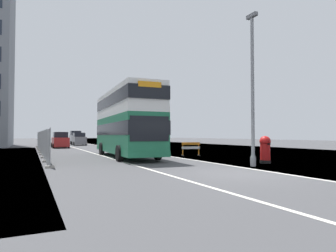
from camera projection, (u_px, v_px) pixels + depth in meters
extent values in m
cube|color=#424244|center=(239.00, 175.00, 12.27)|extent=(140.00, 280.00, 0.10)
cube|color=#B2AFA8|center=(268.00, 172.00, 12.96)|extent=(0.24, 196.00, 0.01)
cube|color=silver|center=(178.00, 178.00, 11.04)|extent=(0.16, 168.00, 0.01)
cube|color=#1E6B47|center=(126.00, 135.00, 21.55)|extent=(3.08, 11.05, 2.61)
cube|color=silver|center=(126.00, 114.00, 21.59)|extent=(3.08, 11.05, 0.40)
cube|color=silver|center=(126.00, 102.00, 21.62)|extent=(3.05, 10.94, 1.47)
cube|color=black|center=(126.00, 129.00, 21.56)|extent=(3.11, 11.16, 0.84)
cube|color=black|center=(126.00, 102.00, 21.62)|extent=(3.09, 11.11, 0.81)
cube|color=black|center=(150.00, 129.00, 16.48)|extent=(2.32, 0.18, 1.44)
cube|color=orange|center=(150.00, 84.00, 16.56)|extent=(1.39, 0.13, 0.32)
cube|color=#1E6B47|center=(126.00, 150.00, 21.51)|extent=(3.11, 11.16, 0.36)
cylinder|color=black|center=(119.00, 153.00, 17.90)|extent=(0.35, 1.01, 1.00)
cylinder|color=black|center=(158.00, 152.00, 18.86)|extent=(0.35, 1.01, 1.00)
cylinder|color=black|center=(102.00, 149.00, 23.81)|extent=(0.35, 1.01, 1.00)
cylinder|color=black|center=(132.00, 148.00, 24.77)|extent=(0.35, 1.01, 1.00)
cylinder|color=gray|center=(253.00, 92.00, 15.23)|extent=(0.18, 0.18, 7.80)
cube|color=slate|center=(252.00, 16.00, 15.36)|extent=(0.20, 0.70, 0.20)
cylinder|color=gray|center=(253.00, 161.00, 15.12)|extent=(0.29, 0.29, 0.50)
cylinder|color=black|center=(265.00, 162.00, 16.74)|extent=(0.61, 0.61, 0.18)
cylinder|color=#B71414|center=(265.00, 151.00, 16.76)|extent=(0.56, 0.56, 1.07)
sphere|color=#B71414|center=(265.00, 141.00, 16.78)|extent=(0.63, 0.63, 0.63)
cube|color=black|center=(269.00, 144.00, 16.51)|extent=(0.22, 0.03, 0.07)
cube|color=orange|center=(191.00, 144.00, 22.68)|extent=(1.40, 0.46, 0.20)
cube|color=white|center=(191.00, 148.00, 22.67)|extent=(1.40, 0.46, 0.20)
cube|color=orange|center=(183.00, 150.00, 22.56)|extent=(0.09, 0.09, 0.95)
cube|color=black|center=(183.00, 155.00, 22.54)|extent=(0.25, 0.46, 0.08)
cube|color=orange|center=(199.00, 150.00, 22.78)|extent=(0.09, 0.09, 0.95)
cube|color=black|center=(199.00, 155.00, 22.76)|extent=(0.25, 0.46, 0.08)
cube|color=#A8AAAD|center=(48.00, 147.00, 15.82)|extent=(0.04, 3.26, 1.89)
cube|color=#A8AAAD|center=(45.00, 145.00, 18.89)|extent=(0.04, 3.26, 1.89)
cube|color=#A8AAAD|center=(43.00, 143.00, 21.96)|extent=(0.04, 3.26, 1.89)
cube|color=#A8AAAD|center=(42.00, 142.00, 25.04)|extent=(0.04, 3.26, 1.89)
cube|color=#A8AAAD|center=(40.00, 141.00, 28.11)|extent=(0.04, 3.26, 1.89)
cube|color=#A8AAAD|center=(39.00, 141.00, 31.18)|extent=(0.04, 3.26, 1.89)
cube|color=#A8AAAD|center=(39.00, 140.00, 34.25)|extent=(0.04, 3.26, 1.89)
cube|color=#A8AAAD|center=(38.00, 140.00, 37.33)|extent=(0.04, 3.26, 1.89)
cylinder|color=#939699|center=(50.00, 148.00, 14.28)|extent=(0.06, 0.06, 1.99)
cube|color=gray|center=(50.00, 167.00, 14.25)|extent=(0.44, 0.20, 0.12)
cylinder|color=#939699|center=(47.00, 146.00, 17.36)|extent=(0.06, 0.06, 1.99)
cube|color=gray|center=(46.00, 161.00, 17.33)|extent=(0.44, 0.20, 0.12)
cylinder|color=#939699|center=(44.00, 144.00, 20.43)|extent=(0.06, 0.06, 1.99)
cube|color=gray|center=(44.00, 157.00, 20.40)|extent=(0.44, 0.20, 0.12)
cylinder|color=#939699|center=(42.00, 143.00, 23.50)|extent=(0.06, 0.06, 1.99)
cube|color=gray|center=(42.00, 154.00, 23.47)|extent=(0.44, 0.20, 0.12)
cylinder|color=#939699|center=(41.00, 142.00, 26.57)|extent=(0.06, 0.06, 1.99)
cube|color=gray|center=(41.00, 152.00, 26.54)|extent=(0.44, 0.20, 0.12)
cylinder|color=#939699|center=(40.00, 141.00, 29.65)|extent=(0.06, 0.06, 1.99)
cube|color=gray|center=(40.00, 150.00, 29.62)|extent=(0.44, 0.20, 0.12)
cylinder|color=#939699|center=(39.00, 141.00, 32.72)|extent=(0.06, 0.06, 1.99)
cube|color=gray|center=(39.00, 149.00, 32.69)|extent=(0.44, 0.20, 0.12)
cylinder|color=#939699|center=(38.00, 140.00, 35.79)|extent=(0.06, 0.06, 1.99)
cube|color=gray|center=(38.00, 148.00, 35.76)|extent=(0.44, 0.20, 0.12)
cylinder|color=#939699|center=(38.00, 140.00, 38.86)|extent=(0.06, 0.06, 1.99)
cube|color=gray|center=(38.00, 147.00, 38.83)|extent=(0.44, 0.20, 0.12)
cube|color=maroon|center=(60.00, 142.00, 36.64)|extent=(1.76, 4.56, 1.11)
cube|color=black|center=(60.00, 135.00, 36.67)|extent=(1.62, 2.51, 0.70)
cylinder|color=black|center=(66.00, 145.00, 38.28)|extent=(0.20, 0.60, 0.60)
cylinder|color=black|center=(52.00, 145.00, 37.53)|extent=(0.20, 0.60, 0.60)
cylinder|color=black|center=(69.00, 146.00, 35.73)|extent=(0.20, 0.60, 0.60)
cylinder|color=black|center=(53.00, 146.00, 34.98)|extent=(0.20, 0.60, 0.60)
cube|color=slate|center=(79.00, 140.00, 45.71)|extent=(1.76, 4.20, 1.14)
cube|color=black|center=(79.00, 135.00, 45.74)|extent=(1.62, 2.31, 0.64)
cylinder|color=black|center=(83.00, 143.00, 47.25)|extent=(0.20, 0.60, 0.60)
cylinder|color=black|center=(72.00, 143.00, 46.50)|extent=(0.20, 0.60, 0.60)
cylinder|color=black|center=(86.00, 143.00, 44.89)|extent=(0.20, 0.60, 0.60)
cylinder|color=black|center=(74.00, 144.00, 44.14)|extent=(0.20, 0.60, 0.60)
cube|color=gray|center=(75.00, 139.00, 52.15)|extent=(1.80, 3.99, 1.38)
cube|color=black|center=(76.00, 133.00, 52.18)|extent=(1.66, 2.20, 0.79)
cylinder|color=black|center=(80.00, 142.00, 53.63)|extent=(0.20, 0.60, 0.60)
cylinder|color=black|center=(69.00, 142.00, 52.86)|extent=(0.20, 0.60, 0.60)
cylinder|color=black|center=(82.00, 142.00, 51.39)|extent=(0.20, 0.60, 0.60)
cylinder|color=black|center=(71.00, 143.00, 50.62)|extent=(0.20, 0.60, 0.60)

